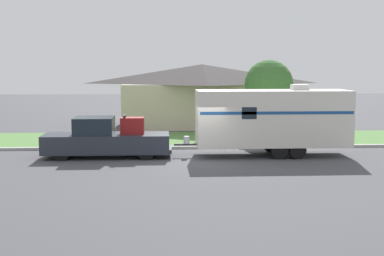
{
  "coord_description": "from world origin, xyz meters",
  "views": [
    {
      "loc": [
        -1.76,
        -24.54,
        4.41
      ],
      "look_at": [
        -0.25,
        1.3,
        1.4
      ],
      "focal_mm": 50.0,
      "sensor_mm": 36.0,
      "label": 1
    }
  ],
  "objects": [
    {
      "name": "lawn_strip",
      "position": [
        0.0,
        7.4,
        0.01
      ],
      "size": [
        80.0,
        7.0,
        0.03
      ],
      "color": "#568442",
      "rests_on": "ground_plane"
    },
    {
      "name": "house_across_street",
      "position": [
        1.3,
        15.12,
        2.34
      ],
      "size": [
        12.44,
        7.55,
        4.54
      ],
      "color": "beige",
      "rests_on": "ground_plane"
    },
    {
      "name": "tree_in_yard",
      "position": [
        4.69,
        7.14,
        3.31
      ],
      "size": [
        2.9,
        2.9,
        4.78
      ],
      "color": "brown",
      "rests_on": "ground_plane"
    },
    {
      "name": "ground_plane",
      "position": [
        0.0,
        0.0,
        0.0
      ],
      "size": [
        120.0,
        120.0,
        0.0
      ],
      "primitive_type": "plane",
      "color": "#47474C"
    },
    {
      "name": "pickup_truck",
      "position": [
        -4.44,
        1.3,
        0.88
      ],
      "size": [
        6.16,
        2.05,
        2.06
      ],
      "color": "black",
      "rests_on": "ground_plane"
    },
    {
      "name": "curb_strip",
      "position": [
        0.0,
        3.75,
        0.07
      ],
      "size": [
        80.0,
        0.3,
        0.14
      ],
      "color": "#ADADA8",
      "rests_on": "ground_plane"
    },
    {
      "name": "mailbox",
      "position": [
        2.86,
        4.84,
        1.08
      ],
      "size": [
        0.48,
        0.2,
        1.4
      ],
      "color": "brown",
      "rests_on": "ground_plane"
    },
    {
      "name": "travel_trailer",
      "position": [
        3.71,
        1.3,
        1.87
      ],
      "size": [
        8.55,
        2.41,
        3.51
      ],
      "color": "black",
      "rests_on": "ground_plane"
    }
  ]
}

